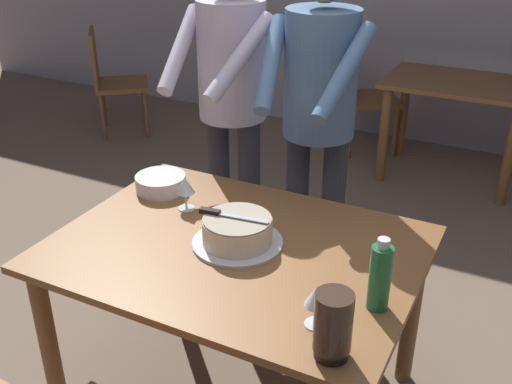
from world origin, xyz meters
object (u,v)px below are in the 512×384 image
cake_on_platter (238,232)px  wine_glass_near (185,186)px  wine_glass_far (317,297)px  background_chair_0 (360,92)px  plate_stack (161,183)px  background_chair_1 (112,78)px  water_bottle (380,277)px  person_standing_beside (231,92)px  person_cutting_cake (319,108)px  hurricane_lamp (333,325)px  cake_knife (219,214)px  main_dining_table (237,271)px  background_table (456,103)px

cake_on_platter → wine_glass_near: bearing=155.2°
wine_glass_far → background_chair_0: background_chair_0 is taller
plate_stack → background_chair_0: size_ratio=0.24×
background_chair_1 → plate_stack: bearing=-46.1°
water_bottle → person_standing_beside: person_standing_beside is taller
plate_stack → person_cutting_cake: size_ratio=0.13×
water_bottle → hurricane_lamp: bearing=-100.5°
water_bottle → wine_glass_far: bearing=-129.7°
cake_on_platter → hurricane_lamp: bearing=-38.1°
cake_knife → person_standing_beside: person_standing_beside is taller
wine_glass_far → person_standing_beside: 1.36m
water_bottle → background_chair_1: (-3.03, 2.39, -0.37)m
main_dining_table → background_chair_0: size_ratio=1.49×
wine_glass_near → hurricane_lamp: 1.01m
main_dining_table → hurricane_lamp: size_ratio=6.40×
main_dining_table → background_table: bearing=82.6°
cake_on_platter → background_table: (0.34, 2.62, -0.22)m
background_chair_0 → hurricane_lamp: bearing=-73.7°
hurricane_lamp → background_chair_1: size_ratio=0.23×
plate_stack → wine_glass_far: size_ratio=1.53×
plate_stack → wine_glass_near: size_ratio=1.53×
plate_stack → background_table: bearing=70.2°
wine_glass_near → person_standing_beside: (-0.10, 0.58, 0.22)m
wine_glass_near → plate_stack: bearing=153.9°
plate_stack → water_bottle: 1.15m
wine_glass_near → person_cutting_cake: size_ratio=0.08×
background_table → background_chair_1: 2.82m
cake_on_platter → wine_glass_far: wine_glass_far is taller
background_chair_0 → person_standing_beside: bearing=-89.8°
main_dining_table → cake_knife: size_ratio=4.96×
person_cutting_cake → background_table: 2.01m
water_bottle → main_dining_table: bearing=168.0°
main_dining_table → hurricane_lamp: (0.52, -0.40, 0.22)m
person_cutting_cake → background_chair_1: 2.99m
wine_glass_near → hurricane_lamp: bearing=-33.5°
water_bottle → background_chair_0: bearing=108.6°
cake_on_platter → water_bottle: (0.57, -0.13, 0.06)m
person_cutting_cake → background_chair_1: bearing=147.9°
wine_glass_near → person_cutting_cake: person_cutting_cake is taller
main_dining_table → water_bottle: water_bottle is taller
cake_knife → person_standing_beside: bearing=115.6°
wine_glass_near → person_standing_beside: size_ratio=0.08×
wine_glass_far → background_chair_1: 3.88m
background_chair_0 → water_bottle: bearing=-71.4°
background_chair_0 → background_chair_1: 2.11m
cake_on_platter → water_bottle: bearing=-13.1°
wine_glass_far → background_table: wine_glass_far is taller
person_standing_beside → background_chair_1: (-2.03, 1.53, -0.58)m
hurricane_lamp → background_table: size_ratio=0.21×
water_bottle → person_standing_beside: (-1.00, 0.86, 0.21)m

